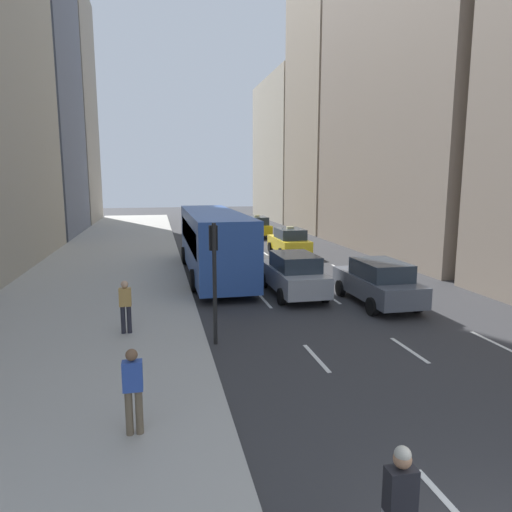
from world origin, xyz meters
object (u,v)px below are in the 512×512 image
at_px(sedan_silver_behind, 293,274).
at_px(city_bus, 213,241).
at_px(sedan_black_near, 378,282).
at_px(pedestrian_mid_block, 125,304).
at_px(skateboarder, 400,507).
at_px(traffic_light_pole, 214,263).
at_px(pedestrian_near_curb, 133,387).
at_px(taxi_lead, 257,226).
at_px(taxi_second, 289,241).

height_order(sedan_silver_behind, city_bus, city_bus).
height_order(sedan_black_near, pedestrian_mid_block, pedestrian_mid_block).
height_order(skateboarder, traffic_light_pole, traffic_light_pole).
relative_size(city_bus, pedestrian_mid_block, 7.04).
bearing_deg(pedestrian_near_curb, sedan_silver_behind, 58.55).
distance_m(skateboarder, pedestrian_near_curb, 4.94).
distance_m(pedestrian_near_curb, traffic_light_pole, 5.47).
bearing_deg(traffic_light_pole, taxi_lead, 74.94).
relative_size(taxi_lead, city_bus, 0.38).
bearing_deg(pedestrian_near_curb, taxi_lead, 73.52).
relative_size(pedestrian_mid_block, traffic_light_pole, 0.46).
xyz_separation_m(city_bus, traffic_light_pole, (-1.14, -9.72, 0.62)).
xyz_separation_m(taxi_lead, pedestrian_near_curb, (-8.86, -29.95, 0.19)).
height_order(taxi_second, pedestrian_near_curb, taxi_second).
bearing_deg(skateboarder, sedan_silver_behind, 78.31).
bearing_deg(pedestrian_mid_block, traffic_light_pole, -21.44).
xyz_separation_m(sedan_black_near, traffic_light_pole, (-6.75, -2.96, 1.52)).
bearing_deg(sedan_silver_behind, city_bus, 121.00).
distance_m(sedan_silver_behind, traffic_light_pole, 6.58).
height_order(city_bus, pedestrian_near_curb, city_bus).
relative_size(sedan_black_near, sedan_silver_behind, 0.98).
distance_m(taxi_lead, pedestrian_near_curb, 31.23).
distance_m(skateboarder, traffic_light_pole, 8.79).
relative_size(taxi_lead, taxi_second, 1.00).
bearing_deg(traffic_light_pole, sedan_black_near, 23.67).
distance_m(sedan_black_near, sedan_silver_behind, 3.49).
xyz_separation_m(pedestrian_near_curb, pedestrian_mid_block, (-0.50, 5.89, 0.00)).
relative_size(city_bus, traffic_light_pole, 3.22).
bearing_deg(pedestrian_near_curb, sedan_black_near, 41.46).
xyz_separation_m(sedan_black_near, pedestrian_mid_block, (-9.35, -1.94, 0.18)).
xyz_separation_m(sedan_silver_behind, city_bus, (-2.81, 4.68, 0.88)).
bearing_deg(taxi_second, city_bus, -135.81).
bearing_deg(sedan_silver_behind, pedestrian_mid_block, -148.51).
height_order(city_bus, traffic_light_pole, traffic_light_pole).
distance_m(skateboarder, pedestrian_mid_block, 10.32).
distance_m(taxi_second, sedan_silver_behind, 10.52).
height_order(taxi_second, city_bus, city_bus).
distance_m(city_bus, pedestrian_near_curb, 14.96).
height_order(taxi_lead, sedan_black_near, taxi_lead).
xyz_separation_m(taxi_second, sedan_black_near, (0.00, -12.22, 0.01)).
bearing_deg(taxi_lead, traffic_light_pole, -105.06).
relative_size(taxi_lead, sedan_black_near, 0.94).
bearing_deg(city_bus, skateboarder, -90.02).
xyz_separation_m(sedan_black_near, sedan_silver_behind, (-2.80, 2.08, 0.02)).
bearing_deg(sedan_black_near, traffic_light_pole, -156.33).
relative_size(sedan_black_near, pedestrian_mid_block, 2.83).
height_order(taxi_lead, skateboarder, taxi_lead).
bearing_deg(skateboarder, sedan_black_near, 64.06).
xyz_separation_m(taxi_lead, pedestrian_mid_block, (-9.35, -24.06, 0.19)).
xyz_separation_m(taxi_lead, sedan_silver_behind, (-2.80, -20.04, 0.03)).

